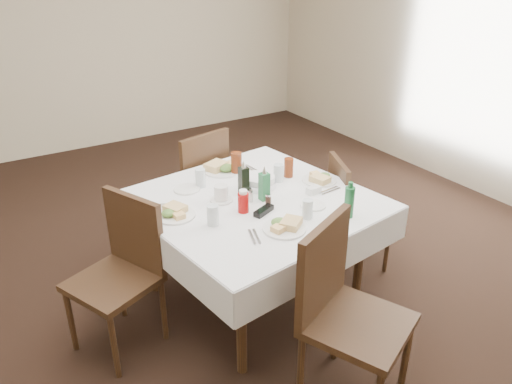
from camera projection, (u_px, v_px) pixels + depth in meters
ground_plane at (223, 293)px, 3.57m from camera, size 7.00×7.00×0.00m
room_shell at (214, 48)px, 2.82m from camera, size 6.04×7.04×2.80m
dining_table at (254, 210)px, 3.25m from camera, size 1.57×1.57×0.76m
chair_north at (198, 180)px, 4.00m from camera, size 0.55×0.55×0.96m
chair_south at (342, 304)px, 2.54m from camera, size 0.64×0.64×1.02m
chair_east at (349, 206)px, 3.72m from camera, size 0.53×0.53×0.86m
chair_west at (123, 264)px, 2.95m from camera, size 0.59×0.59×0.95m
meal_north at (222, 168)px, 3.62m from camera, size 0.30×0.30×0.06m
meal_south at (285, 226)px, 2.86m from camera, size 0.25×0.25×0.05m
meal_east at (320, 179)px, 3.46m from camera, size 0.24×0.24×0.05m
meal_west at (174, 213)px, 3.01m from camera, size 0.24×0.24×0.05m
side_plate_a at (187, 189)px, 3.34m from camera, size 0.18×0.18×0.01m
side_plate_b at (313, 205)px, 3.13m from camera, size 0.16×0.16×0.01m
water_n at (200, 178)px, 3.37m from camera, size 0.07×0.07×0.13m
water_s at (308, 209)px, 2.97m from camera, size 0.06×0.06×0.12m
water_e at (278, 173)px, 3.44m from camera, size 0.07×0.07×0.12m
water_w at (213, 215)px, 2.89m from camera, size 0.07×0.07×0.13m
iced_tea_a at (236, 163)px, 3.55m from camera, size 0.08×0.08×0.16m
iced_tea_b at (289, 168)px, 3.51m from camera, size 0.07×0.07×0.14m
bread_basket at (259, 182)px, 3.38m from camera, size 0.24×0.24×0.08m
oil_cruet_dark at (244, 179)px, 3.26m from camera, size 0.06×0.06×0.23m
oil_cruet_green at (264, 185)px, 3.17m from camera, size 0.06×0.06×0.24m
ketchup_bottle at (243, 202)px, 3.04m from camera, size 0.07×0.07×0.15m
salt_shaker at (250, 196)px, 3.17m from camera, size 0.04×0.04×0.08m
pepper_shaker at (268, 200)px, 3.12m from camera, size 0.03×0.03×0.08m
coffee_mug at (221, 194)px, 3.18m from camera, size 0.15×0.15×0.11m
sunglasses at (264, 211)px, 3.04m from camera, size 0.16×0.11×0.03m
green_bottle at (349, 202)px, 2.97m from camera, size 0.06×0.06×0.23m
sugar_caddy at (314, 190)px, 3.29m from camera, size 0.10×0.06×0.05m
cutlery_n at (251, 169)px, 3.66m from camera, size 0.05×0.17×0.01m
cutlery_s at (254, 237)px, 2.79m from camera, size 0.09×0.17×0.01m
cutlery_e at (330, 191)px, 3.32m from camera, size 0.17×0.06×0.01m
cutlery_w at (166, 205)px, 3.14m from camera, size 0.17×0.10×0.01m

